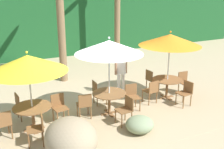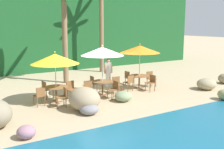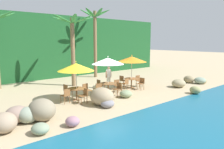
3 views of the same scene
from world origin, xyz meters
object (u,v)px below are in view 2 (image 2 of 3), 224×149
at_px(chair_white_right, 114,88).
at_px(chair_orange_right, 151,82).
at_px(dining_table_white, 103,84).
at_px(chair_orange_left, 129,82).
at_px(umbrella_white, 102,51).
at_px(chair_white_inland, 94,83).
at_px(chair_yellow_seaward, 71,89).
at_px(palm_tree_third, 101,12).
at_px(waiter_in_white, 108,71).
at_px(dining_table_orange, 139,78).
at_px(palm_tree_second, 65,20).
at_px(chair_orange_seaward, 151,78).
at_px(chair_yellow_left, 40,95).
at_px(umbrella_yellow, 55,59).
at_px(chair_white_seaward, 117,84).
at_px(chair_yellow_right, 63,96).
at_px(chair_orange_inland, 129,77).
at_px(chair_white_left, 87,88).
at_px(dining_table_yellow, 56,89).
at_px(umbrella_orange, 140,49).
at_px(chair_yellow_inland, 46,89).

distance_m(chair_white_right, chair_orange_right, 2.55).
distance_m(dining_table_white, chair_orange_left, 1.70).
relative_size(umbrella_white, chair_white_inland, 2.95).
relative_size(chair_yellow_seaward, chair_orange_right, 1.00).
relative_size(chair_white_inland, palm_tree_third, 0.13).
xyz_separation_m(chair_orange_left, waiter_in_white, (-0.58, 1.23, 0.47)).
height_order(dining_table_orange, palm_tree_second, palm_tree_second).
bearing_deg(palm_tree_second, umbrella_white, -84.66).
xyz_separation_m(chair_orange_left, chair_orange_right, (1.01, -0.63, 0.00)).
relative_size(chair_orange_seaward, waiter_in_white, 0.51).
bearing_deg(dining_table_white, chair_orange_left, 2.28).
height_order(chair_white_right, waiter_in_white, waiter_in_white).
relative_size(chair_yellow_seaward, palm_tree_third, 0.13).
relative_size(chair_yellow_left, palm_tree_second, 0.16).
xyz_separation_m(umbrella_yellow, chair_white_seaward, (3.30, -0.04, -1.51)).
bearing_deg(chair_yellow_right, palm_tree_second, 65.93).
distance_m(chair_white_seaward, waiter_in_white, 1.42).
xyz_separation_m(chair_yellow_seaward, chair_orange_left, (3.30, -0.15, 0.00)).
distance_m(chair_yellow_seaward, chair_yellow_right, 1.35).
height_order(umbrella_yellow, chair_yellow_left, umbrella_yellow).
relative_size(chair_white_inland, chair_orange_right, 1.00).
distance_m(chair_white_right, chair_orange_inland, 2.96).
bearing_deg(dining_table_orange, chair_orange_seaward, 2.96).
bearing_deg(dining_table_white, chair_orange_seaward, 5.32).
distance_m(chair_white_left, chair_orange_seaward, 4.24).
xyz_separation_m(dining_table_yellow, chair_yellow_left, (-0.83, -0.21, -0.10)).
xyz_separation_m(chair_orange_inland, chair_orange_left, (-0.69, -1.05, 0.00)).
relative_size(chair_white_right, chair_orange_inland, 1.00).
height_order(umbrella_white, chair_white_seaward, umbrella_white).
bearing_deg(umbrella_orange, chair_white_seaward, -170.40).
bearing_deg(chair_yellow_seaward, palm_tree_third, 49.62).
xyz_separation_m(umbrella_white, chair_orange_left, (1.70, 0.07, -1.73)).
distance_m(chair_yellow_left, chair_orange_right, 5.98).
relative_size(umbrella_orange, chair_orange_right, 2.91).
bearing_deg(chair_yellow_inland, waiter_in_white, 6.75).
height_order(chair_yellow_seaward, palm_tree_third, palm_tree_third).
xyz_separation_m(chair_white_left, palm_tree_third, (4.33, 6.19, 3.90)).
relative_size(chair_white_inland, dining_table_orange, 0.79).
bearing_deg(chair_white_inland, chair_orange_right, -27.34).
height_order(dining_table_orange, waiter_in_white, waiter_in_white).
relative_size(chair_orange_right, palm_tree_third, 0.13).
relative_size(chair_orange_seaward, chair_orange_inland, 1.00).
bearing_deg(palm_tree_third, dining_table_white, -119.29).
bearing_deg(chair_orange_left, chair_white_seaward, -174.57).
height_order(umbrella_yellow, chair_white_seaward, umbrella_yellow).
xyz_separation_m(chair_yellow_right, chair_orange_inland, (4.85, 1.94, 0.00)).
xyz_separation_m(chair_white_left, chair_orange_left, (2.55, 0.06, 0.00)).
xyz_separation_m(dining_table_yellow, chair_yellow_right, (-0.02, -0.85, -0.10)).
relative_size(chair_white_left, chair_orange_seaward, 1.00).
bearing_deg(chair_white_right, waiter_in_white, 66.01).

